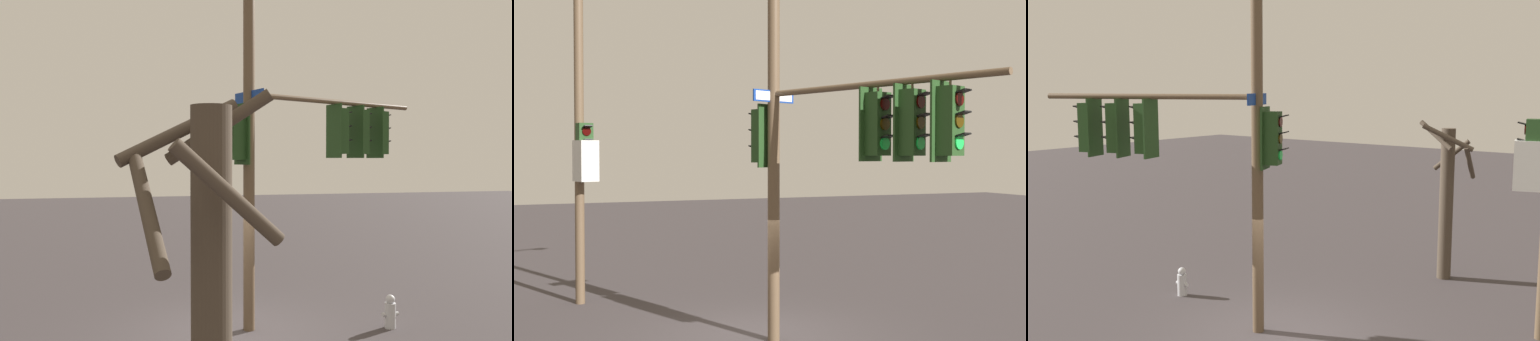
{
  "view_description": "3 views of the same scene",
  "coord_description": "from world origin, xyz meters",
  "views": [
    {
      "loc": [
        -1.83,
        -10.42,
        3.68
      ],
      "look_at": [
        0.59,
        0.12,
        3.44
      ],
      "focal_mm": 35.31,
      "sensor_mm": 36.0,
      "label": 1
    },
    {
      "loc": [
        12.68,
        -4.93,
        3.83
      ],
      "look_at": [
        -0.03,
        0.22,
        3.49
      ],
      "focal_mm": 45.57,
      "sensor_mm": 36.0,
      "label": 2
    },
    {
      "loc": [
        -7.79,
        9.79,
        5.26
      ],
      "look_at": [
        0.12,
        -0.39,
        3.5
      ],
      "focal_mm": 42.89,
      "sensor_mm": 36.0,
      "label": 3
    }
  ],
  "objects": [
    {
      "name": "ground_plane",
      "position": [
        0.0,
        0.0,
        0.0
      ],
      "size": [
        80.0,
        80.0,
        0.0
      ],
      "primitive_type": "plane",
      "color": "#3A3435"
    },
    {
      "name": "main_signal_pole_assembly",
      "position": [
        1.55,
        0.65,
        4.89
      ],
      "size": [
        5.93,
        3.23,
        9.9
      ],
      "rotation": [
        0.0,
        0.0,
        0.37
      ],
      "color": "brown",
      "rests_on": "ground"
    },
    {
      "name": "secondary_pole_assembly",
      "position": [
        -4.35,
        -3.18,
        3.95
      ],
      "size": [
        0.85,
        0.61,
        8.16
      ],
      "rotation": [
        0.0,
        0.0,
        0.29
      ],
      "color": "brown",
      "rests_on": "ground"
    }
  ]
}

